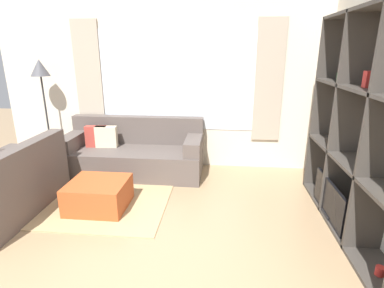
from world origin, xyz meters
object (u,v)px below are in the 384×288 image
at_px(couch_side, 5,189).
at_px(floor_lamp, 41,77).
at_px(shelving_unit, 367,132).
at_px(couch_main, 133,154).
at_px(ottoman, 99,195).

bearing_deg(couch_side, floor_lamp, -168.28).
bearing_deg(couch_side, shelving_unit, 90.99).
height_order(couch_main, floor_lamp, floor_lamp).
bearing_deg(ottoman, shelving_unit, -3.24).
bearing_deg(shelving_unit, couch_side, -179.01).
relative_size(couch_side, ottoman, 2.29).
relative_size(shelving_unit, couch_side, 1.44).
height_order(shelving_unit, couch_side, shelving_unit).
distance_m(couch_side, floor_lamp, 2.01).
distance_m(couch_main, floor_lamp, 1.92).
xyz_separation_m(couch_side, floor_lamp, (-0.33, 1.59, 1.19)).
bearing_deg(shelving_unit, ottoman, 176.76).
bearing_deg(shelving_unit, floor_lamp, 160.86).
height_order(couch_main, ottoman, couch_main).
bearing_deg(couch_main, floor_lamp, 174.06).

